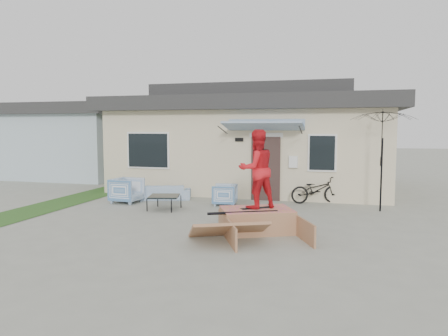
% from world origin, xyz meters
% --- Properties ---
extents(ground, '(90.00, 90.00, 0.00)m').
position_xyz_m(ground, '(0.00, 0.00, 0.00)').
color(ground, gray).
rests_on(ground, ground).
extents(grass_strip, '(1.40, 8.00, 0.01)m').
position_xyz_m(grass_strip, '(-5.20, 2.00, 0.00)').
color(grass_strip, '#274F1D').
rests_on(grass_strip, ground).
extents(house, '(10.80, 8.49, 4.10)m').
position_xyz_m(house, '(0.00, 7.99, 1.94)').
color(house, beige).
rests_on(house, ground).
extents(neighbor_house, '(8.60, 7.60, 3.50)m').
position_xyz_m(neighbor_house, '(-10.50, 10.00, 1.78)').
color(neighbor_house, '#A3B7C1').
rests_on(neighbor_house, ground).
extents(loveseat, '(1.75, 0.98, 0.66)m').
position_xyz_m(loveseat, '(-2.28, 3.80, 0.33)').
color(loveseat, teal).
rests_on(loveseat, ground).
extents(armchair_left, '(0.86, 0.91, 0.88)m').
position_xyz_m(armchair_left, '(-3.21, 2.87, 0.44)').
color(armchair_left, teal).
rests_on(armchair_left, ground).
extents(armchair_right, '(0.72, 0.76, 0.72)m').
position_xyz_m(armchair_right, '(-0.08, 3.27, 0.36)').
color(armchair_right, teal).
rests_on(armchair_right, ground).
extents(coffee_table, '(1.02, 1.02, 0.42)m').
position_xyz_m(coffee_table, '(-1.60, 2.11, 0.21)').
color(coffee_table, black).
rests_on(coffee_table, ground).
extents(bicycle, '(1.74, 1.18, 1.05)m').
position_xyz_m(bicycle, '(2.64, 4.35, 0.53)').
color(bicycle, black).
rests_on(bicycle, ground).
extents(patio_umbrella, '(2.16, 2.07, 2.20)m').
position_xyz_m(patio_umbrella, '(4.49, 3.50, 1.75)').
color(patio_umbrella, black).
rests_on(patio_umbrella, ground).
extents(skate_ramp, '(2.32, 2.58, 0.53)m').
position_xyz_m(skate_ramp, '(1.52, 0.20, 0.26)').
color(skate_ramp, '#976644').
rests_on(skate_ramp, ground).
extents(skateboard, '(0.71, 0.60, 0.05)m').
position_xyz_m(skateboard, '(1.49, 0.25, 0.55)').
color(skateboard, black).
rests_on(skateboard, skate_ramp).
extents(skater, '(1.11, 1.08, 1.80)m').
position_xyz_m(skater, '(1.49, 0.25, 1.48)').
color(skater, red).
rests_on(skater, skateboard).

